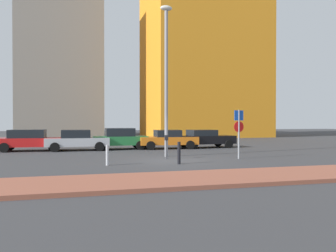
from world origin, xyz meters
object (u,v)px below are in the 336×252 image
Objects in this scene: parked_car_orange at (168,139)px; traffic_bollard_near at (179,153)px; traffic_bollard_mid at (107,155)px; parking_sign_post at (239,128)px; parked_car_silver at (77,140)px; parked_car_red at (30,140)px; parking_meter at (166,143)px; parked_car_black at (205,138)px; street_lamp at (166,70)px; parked_car_green at (120,138)px.

parked_car_orange is 4.09× the size of traffic_bollard_near.
parking_sign_post is at bearing 7.98° from traffic_bollard_mid.
parking_sign_post is 7.44m from traffic_bollard_mid.
traffic_bollard_mid is (-5.34, -8.81, -0.24)m from parked_car_orange.
parking_sign_post is at bearing -76.11° from parked_car_orange.
parked_car_silver is at bearing 137.32° from parking_sign_post.
parking_sign_post reaches higher than parked_car_red.
parked_car_red is 1.07× the size of parked_car_silver.
parking_meter is (-1.97, -6.88, 0.13)m from parked_car_orange.
parked_car_red is 10.34m from traffic_bollard_mid.
parked_car_orange reaches higher than parked_car_black.
street_lamp reaches higher than parking_meter.
parked_car_red is at bearing 128.80° from traffic_bollard_near.
traffic_bollard_mid is (-3.40, 0.36, -0.06)m from traffic_bollard_near.
parked_car_green reaches higher than traffic_bollard_mid.
parked_car_silver reaches higher than traffic_bollard_near.
parking_sign_post is (-1.16, -7.96, 0.96)m from parked_car_black.
parked_car_silver is 3.33× the size of parking_meter.
traffic_bollard_mid is (1.26, -8.88, -0.26)m from parked_car_silver.
parked_car_green is at bearing 78.81° from traffic_bollard_mid.
traffic_bollard_near is (-0.31, -3.54, -4.51)m from street_lamp.
parked_car_black is at bearing -2.33° from parked_car_green.
parked_car_black is 8.10m from parking_sign_post.
parked_car_orange is at bearing -176.88° from parked_car_black.
street_lamp is at bearing 84.98° from traffic_bollard_near.
street_lamp is at bearing 40.58° from traffic_bollard_mid.
parked_car_green is 3.66× the size of traffic_bollard_near.
parked_car_silver is 0.99× the size of parked_car_orange.
parked_car_black is 0.50× the size of street_lamp.
parked_car_silver reaches higher than traffic_bollard_mid.
parked_car_green is 9.74m from traffic_bollard_near.
parking_sign_post is at bearing -42.68° from parked_car_silver.
parked_car_green is at bearing 101.97° from parking_meter.
parked_car_black is at bearing -1.65° from parked_car_red.
parking_sign_post is 0.31× the size of street_lamp.
parked_car_green is at bearing -0.94° from parked_car_red.
traffic_bollard_mid is at bearing -150.34° from parking_meter.
parked_car_orange is (3.52, -0.44, -0.08)m from parked_car_green.
parked_car_orange reaches higher than traffic_bollard_near.
parked_car_silver is at bearing -179.46° from parked_car_black.
parked_car_orange is at bearing 74.07° from parking_meter.
parked_car_green is 7.48m from parking_meter.
parked_car_orange is (6.60, -0.08, -0.02)m from parked_car_silver.
parked_car_black is at bearing 50.88° from street_lamp.
traffic_bollard_mid is at bearing -139.42° from street_lamp.
parked_car_red is 14.37m from parking_sign_post.
parking_sign_post reaches higher than parked_car_black.
parking_meter is 4.39m from street_lamp.
parking_sign_post is 4.27m from traffic_bollard_near.
traffic_bollard_near is at bearing -101.98° from parked_car_orange.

